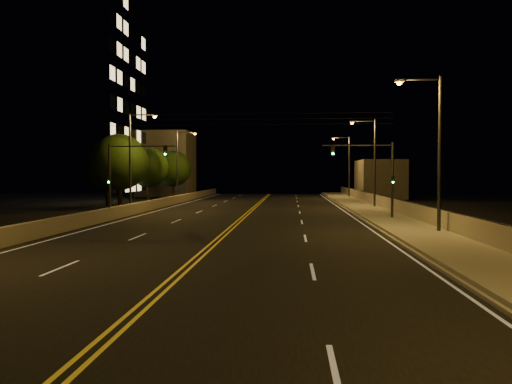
# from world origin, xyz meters

# --- Properties ---
(road) EXTENTS (18.00, 120.00, 0.02)m
(road) POSITION_xyz_m (0.00, 20.00, 0.01)
(road) COLOR black
(road) RESTS_ON ground
(sidewalk) EXTENTS (3.60, 120.00, 0.30)m
(sidewalk) POSITION_xyz_m (10.80, 20.00, 0.15)
(sidewalk) COLOR #9D9884
(sidewalk) RESTS_ON ground
(curb) EXTENTS (0.14, 120.00, 0.15)m
(curb) POSITION_xyz_m (8.93, 20.00, 0.07)
(curb) COLOR #9D9884
(curb) RESTS_ON ground
(parapet_wall) EXTENTS (0.30, 120.00, 1.00)m
(parapet_wall) POSITION_xyz_m (12.45, 20.00, 0.80)
(parapet_wall) COLOR gray
(parapet_wall) RESTS_ON sidewalk
(jersey_barrier) EXTENTS (0.45, 120.00, 0.92)m
(jersey_barrier) POSITION_xyz_m (-9.66, 20.00, 0.46)
(jersey_barrier) COLOR gray
(jersey_barrier) RESTS_ON ground
(distant_building_right) EXTENTS (6.00, 10.00, 5.46)m
(distant_building_right) POSITION_xyz_m (16.50, 66.46, 2.73)
(distant_building_right) COLOR slate
(distant_building_right) RESTS_ON ground
(distant_building_left) EXTENTS (8.00, 8.00, 10.10)m
(distant_building_left) POSITION_xyz_m (-16.00, 71.11, 5.05)
(distant_building_left) COLOR slate
(distant_building_left) RESTS_ON ground
(parapet_rail) EXTENTS (0.06, 120.00, 0.06)m
(parapet_rail) POSITION_xyz_m (12.45, 20.00, 1.33)
(parapet_rail) COLOR black
(parapet_rail) RESTS_ON parapet_wall
(lane_markings) EXTENTS (17.32, 116.00, 0.00)m
(lane_markings) POSITION_xyz_m (0.00, 19.93, 0.02)
(lane_markings) COLOR silver
(lane_markings) RESTS_ON road
(streetlight_1) EXTENTS (2.55, 0.28, 8.68)m
(streetlight_1) POSITION_xyz_m (11.51, 21.01, 5.04)
(streetlight_1) COLOR #2D2D33
(streetlight_1) RESTS_ON ground
(streetlight_2) EXTENTS (2.55, 0.28, 8.68)m
(streetlight_2) POSITION_xyz_m (11.51, 42.10, 5.04)
(streetlight_2) COLOR #2D2D33
(streetlight_2) RESTS_ON ground
(streetlight_3) EXTENTS (2.55, 0.28, 8.68)m
(streetlight_3) POSITION_xyz_m (11.51, 63.45, 5.04)
(streetlight_3) COLOR #2D2D33
(streetlight_3) RESTS_ON ground
(streetlight_5) EXTENTS (2.55, 0.28, 8.68)m
(streetlight_5) POSITION_xyz_m (-9.91, 35.63, 5.04)
(streetlight_5) COLOR #2D2D33
(streetlight_5) RESTS_ON ground
(streetlight_6) EXTENTS (2.55, 0.28, 8.68)m
(streetlight_6) POSITION_xyz_m (-9.91, 53.51, 5.04)
(streetlight_6) COLOR #2D2D33
(streetlight_6) RESTS_ON ground
(traffic_signal_right) EXTENTS (5.11, 0.31, 5.68)m
(traffic_signal_right) POSITION_xyz_m (9.95, 29.63, 3.63)
(traffic_signal_right) COLOR #2D2D33
(traffic_signal_right) RESTS_ON ground
(traffic_signal_left) EXTENTS (5.11, 0.31, 5.68)m
(traffic_signal_left) POSITION_xyz_m (-8.75, 29.63, 3.63)
(traffic_signal_left) COLOR #2D2D33
(traffic_signal_left) RESTS_ON ground
(overhead_wires) EXTENTS (22.00, 0.03, 0.83)m
(overhead_wires) POSITION_xyz_m (0.00, 29.50, 7.40)
(overhead_wires) COLOR black
(building_tower) EXTENTS (24.00, 15.00, 27.66)m
(building_tower) POSITION_xyz_m (-28.48, 54.71, 13.26)
(building_tower) COLOR slate
(building_tower) RESTS_ON ground
(tree_0) EXTENTS (5.32, 5.32, 7.21)m
(tree_0) POSITION_xyz_m (-12.46, 39.39, 4.55)
(tree_0) COLOR black
(tree_0) RESTS_ON ground
(tree_1) EXTENTS (4.59, 4.59, 6.22)m
(tree_1) POSITION_xyz_m (-16.00, 45.47, 3.92)
(tree_1) COLOR black
(tree_1) RESTS_ON ground
(tree_2) EXTENTS (5.03, 5.03, 6.82)m
(tree_2) POSITION_xyz_m (-14.28, 55.12, 4.30)
(tree_2) COLOR black
(tree_2) RESTS_ON ground
(tree_3) EXTENTS (4.90, 4.90, 6.64)m
(tree_3) POSITION_xyz_m (-12.27, 59.94, 4.18)
(tree_3) COLOR black
(tree_3) RESTS_ON ground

